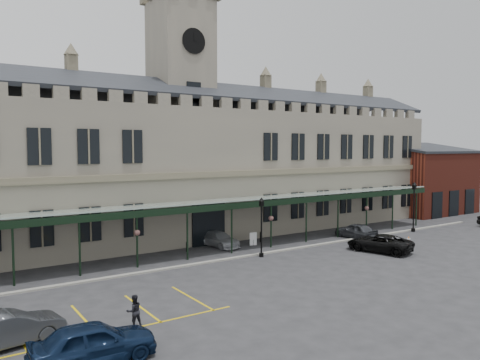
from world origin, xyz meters
TOP-DOWN VIEW (x-y plane):
  - ground at (0.00, 0.00)m, footprint 140.00×140.00m
  - station_building at (0.00, 15.91)m, footprint 60.00×10.36m
  - clock_tower at (0.00, 16.00)m, footprint 5.60×5.60m
  - canopy at (0.00, 7.46)m, footprint 50.00×4.10m
  - brick_annex at (34.00, 12.97)m, footprint 12.40×8.36m
  - kerb at (0.00, 5.50)m, footprint 60.00×0.40m
  - parking_markings at (-14.00, -1.50)m, footprint 16.00×6.00m
  - tree_behind_mid at (8.00, 25.00)m, footprint 6.00×6.00m
  - tree_behind_right at (24.00, 25.00)m, footprint 6.00×6.00m
  - lamp_post_mid at (1.24, 4.86)m, footprint 0.44×0.44m
  - lamp_post_right at (20.54, 5.05)m, footprint 0.48×0.48m
  - traffic_cone at (15.00, 1.53)m, footprint 0.44×0.44m
  - sign_board at (3.21, 8.71)m, footprint 0.66×0.17m
  - bollard_left at (-2.78, 9.67)m, footprint 0.14×0.14m
  - bollard_right at (4.59, 9.47)m, footprint 0.17×0.17m
  - car_left_a at (-15.00, -5.93)m, footprint 4.98×2.13m
  - car_left_b at (-17.50, -2.30)m, footprint 4.74×2.31m
  - car_taxi at (0.46, 10.00)m, footprint 2.43×4.68m
  - car_van at (10.32, 0.89)m, footprint 3.79×5.72m
  - car_right_a at (13.00, 5.84)m, footprint 1.78×4.33m
  - person_b at (-12.30, -3.28)m, footprint 0.76×0.59m

SIDE VIEW (x-z plane):
  - ground at x=0.00m, z-range 0.00..0.00m
  - parking_markings at x=-14.00m, z-range -0.01..0.01m
  - kerb at x=0.00m, z-range 0.00..0.12m
  - traffic_cone at x=15.00m, z-range -0.01..0.69m
  - bollard_left at x=-2.78m, z-range 0.00..0.81m
  - bollard_right at x=4.59m, z-range 0.00..0.94m
  - sign_board at x=3.21m, z-range -0.01..1.12m
  - car_taxi at x=0.46m, z-range 0.00..1.30m
  - car_van at x=10.32m, z-range 0.00..1.46m
  - car_right_a at x=13.00m, z-range 0.00..1.47m
  - car_left_b at x=-17.50m, z-range 0.00..1.50m
  - person_b at x=-12.30m, z-range 0.00..1.56m
  - car_left_a at x=-15.00m, z-range 0.00..1.68m
  - canopy at x=0.00m, z-range 0.25..4.55m
  - lamp_post_mid at x=1.24m, z-range 0.44..5.12m
  - lamp_post_right at x=20.54m, z-range 0.47..5.54m
  - brick_annex at x=34.00m, z-range -0.46..8.77m
  - station_building at x=0.00m, z-range -2.18..15.12m
  - tree_behind_mid at x=8.00m, z-range 4.81..20.81m
  - tree_behind_right at x=24.00m, z-range 4.81..20.81m
  - clock_tower at x=0.00m, z-range 0.71..25.51m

